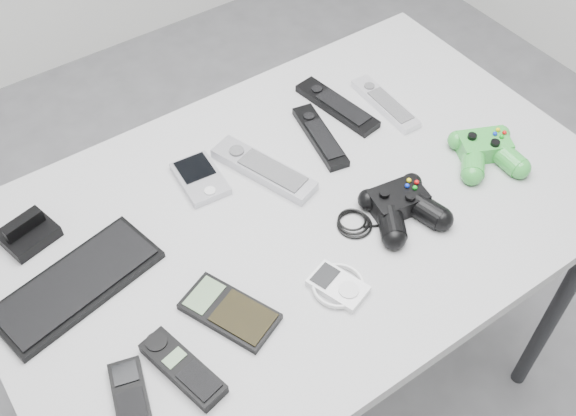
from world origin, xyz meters
TOP-DOWN VIEW (x-y plane):
  - floor at (0.00, 0.00)m, footprint 3.50×3.50m
  - desk at (-0.05, -0.04)m, footprint 1.20×0.77m
  - pda_keyboard at (-0.48, 0.04)m, footprint 0.31×0.18m
  - dock_bracket at (-0.51, 0.19)m, footprint 0.11×0.10m
  - pda at (-0.17, 0.13)m, footprint 0.09×0.13m
  - remote_silver_a at (-0.06, 0.08)m, footprint 0.13×0.24m
  - remote_black_a at (0.09, 0.09)m, footprint 0.08×0.20m
  - remote_black_b at (0.18, 0.15)m, footprint 0.08×0.22m
  - remote_silver_b at (0.27, 0.09)m, footprint 0.05×0.20m
  - mobile_phone at (-0.49, -0.20)m, footprint 0.08×0.12m
  - cordless_handset at (-0.41, -0.21)m, footprint 0.08×0.17m
  - calculator at (-0.29, -0.16)m, footprint 0.14×0.18m
  - mp3_player at (-0.11, -0.23)m, footprint 0.12×0.12m
  - controller_black at (0.10, -0.16)m, footprint 0.28×0.20m
  - controller_green at (0.34, -0.15)m, footprint 0.19×0.20m

SIDE VIEW (x-z plane):
  - floor at x=0.00m, z-range 0.00..0.00m
  - desk at x=-0.05m, z-range 0.33..1.14m
  - calculator at x=-0.29m, z-range 0.80..0.82m
  - mp3_player at x=-0.11m, z-range 0.80..0.82m
  - pda_keyboard at x=-0.48m, z-range 0.80..0.82m
  - mobile_phone at x=-0.49m, z-range 0.80..0.82m
  - remote_black_a at x=0.09m, z-range 0.80..0.82m
  - remote_silver_b at x=0.27m, z-range 0.80..0.82m
  - pda at x=-0.17m, z-range 0.80..0.82m
  - remote_black_b at x=0.18m, z-range 0.80..0.82m
  - cordless_handset at x=-0.41m, z-range 0.80..0.83m
  - remote_silver_a at x=-0.06m, z-range 0.80..0.83m
  - controller_green at x=0.34m, z-range 0.80..0.85m
  - dock_bracket at x=-0.51m, z-range 0.80..0.85m
  - controller_black at x=0.10m, z-range 0.80..0.85m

